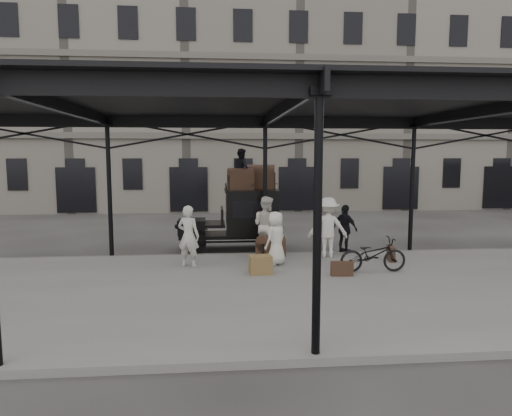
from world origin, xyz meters
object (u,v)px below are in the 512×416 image
Objects in this scene: taxi at (243,217)px; bicycle at (373,255)px; porter_left at (188,236)px; porter_official at (345,229)px; steamer_trunk_platform at (271,248)px; steamer_trunk_roof_near at (241,181)px.

bicycle is (3.40, -4.00, -0.57)m from taxi.
porter_official is (5.08, 1.48, -0.10)m from porter_left.
porter_left reaches higher than bicycle.
steamer_trunk_platform is (-2.55, -0.50, -0.49)m from porter_official.
bicycle is 2.14× the size of steamer_trunk_roof_near.
porter_official is at bearing -24.91° from steamer_trunk_platform.
taxi reaches higher than bicycle.
porter_left is at bearing -131.26° from steamer_trunk_roof_near.
porter_left is (-1.75, -2.91, -0.15)m from taxi.
porter_official is 1.85× the size of steamer_trunk_roof_near.
porter_official is 1.90× the size of steamer_trunk_platform.
steamer_trunk_platform is at bearing -67.88° from taxi.
taxi is 2.27× the size of porter_official.
steamer_trunk_roof_near reaches higher than taxi.
taxi reaches higher than porter_official.
porter_left is 0.97× the size of bicycle.
taxi is at bearing -99.52° from porter_left.
porter_official is at bearing 1.69° from bicycle.
taxi is at bearing 28.85° from porter_official.
porter_official is (3.33, -1.43, -0.25)m from taxi.
steamer_trunk_roof_near is at bearing 43.14° from bicycle.
porter_left is 2.78m from steamer_trunk_platform.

